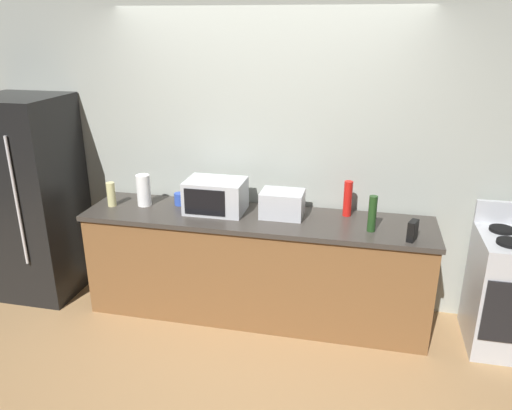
{
  "coord_description": "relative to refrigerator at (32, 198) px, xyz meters",
  "views": [
    {
      "loc": [
        0.81,
        -3.22,
        2.38
      ],
      "look_at": [
        0.0,
        0.4,
        1.0
      ],
      "focal_mm": 34.72,
      "sensor_mm": 36.0,
      "label": 1
    }
  ],
  "objects": [
    {
      "name": "cordless_phone",
      "position": [
        3.25,
        -0.2,
        0.07
      ],
      "size": [
        0.09,
        0.12,
        0.15
      ],
      "primitive_type": "cube",
      "rotation": [
        0.0,
        0.0,
        -0.37
      ],
      "color": "black",
      "rests_on": "counter_run"
    },
    {
      "name": "bottle_vinegar",
      "position": [
        0.79,
        -0.02,
        0.1
      ],
      "size": [
        0.07,
        0.07,
        0.21
      ],
      "primitive_type": "cylinder",
      "color": "beige",
      "rests_on": "counter_run"
    },
    {
      "name": "refrigerator",
      "position": [
        0.0,
        0.0,
        0.0
      ],
      "size": [
        0.72,
        0.73,
        1.8
      ],
      "color": "black",
      "rests_on": "ground_plane"
    },
    {
      "name": "back_wall",
      "position": [
        2.05,
        0.41,
        0.45
      ],
      "size": [
        6.4,
        0.1,
        2.7
      ],
      "primitive_type": "cube",
      "color": "#9EA399",
      "rests_on": "ground_plane"
    },
    {
      "name": "microwave",
      "position": [
        1.7,
        0.05,
        0.13
      ],
      "size": [
        0.48,
        0.35,
        0.27
      ],
      "color": "#B7BABF",
      "rests_on": "counter_run"
    },
    {
      "name": "counter_run",
      "position": [
        2.05,
        0.0,
        -0.45
      ],
      "size": [
        2.84,
        0.64,
        0.9
      ],
      "color": "brown",
      "rests_on": "ground_plane"
    },
    {
      "name": "bottle_hot_sauce",
      "position": [
        2.76,
        0.19,
        0.15
      ],
      "size": [
        0.07,
        0.07,
        0.29
      ],
      "primitive_type": "cylinder",
      "color": "red",
      "rests_on": "counter_run"
    },
    {
      "name": "toaster_oven",
      "position": [
        2.25,
        0.06,
        0.1
      ],
      "size": [
        0.34,
        0.26,
        0.21
      ],
      "primitive_type": "cube",
      "color": "#B7BABF",
      "rests_on": "counter_run"
    },
    {
      "name": "ground_plane",
      "position": [
        2.05,
        -0.4,
        -0.9
      ],
      "size": [
        8.0,
        8.0,
        0.0
      ],
      "primitive_type": "plane",
      "color": "#A87F51"
    },
    {
      "name": "bottle_wine",
      "position": [
        2.96,
        -0.09,
        0.14
      ],
      "size": [
        0.06,
        0.06,
        0.28
      ],
      "primitive_type": "cylinder",
      "color": "#1E3F19",
      "rests_on": "counter_run"
    },
    {
      "name": "mug_blue",
      "position": [
        1.35,
        0.13,
        0.05
      ],
      "size": [
        0.09,
        0.09,
        0.1
      ],
      "primitive_type": "cylinder",
      "color": "#2D4CB2",
      "rests_on": "counter_run"
    },
    {
      "name": "paper_towel_roll",
      "position": [
        1.06,
        0.05,
        0.13
      ],
      "size": [
        0.12,
        0.12,
        0.27
      ],
      "primitive_type": "cylinder",
      "color": "white",
      "rests_on": "counter_run"
    }
  ]
}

